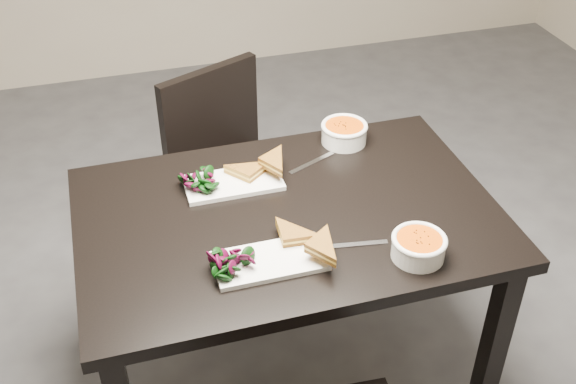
{
  "coord_description": "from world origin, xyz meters",
  "views": [
    {
      "loc": [
        -0.55,
        -1.58,
        1.98
      ],
      "look_at": [
        -0.11,
        -0.06,
        0.82
      ],
      "focal_mm": 43.6,
      "sensor_mm": 36.0,
      "label": 1
    }
  ],
  "objects_px": {
    "plate_far": "(233,183)",
    "soup_bowl_near": "(419,246)",
    "chair_far": "(230,167)",
    "table": "(288,238)",
    "soup_bowl_far": "(344,132)",
    "plate_near": "(270,261)"
  },
  "relations": [
    {
      "from": "chair_far",
      "to": "soup_bowl_near",
      "type": "relative_size",
      "value": 5.82
    },
    {
      "from": "table",
      "to": "plate_far",
      "type": "xyz_separation_m",
      "value": [
        -0.12,
        0.17,
        0.11
      ]
    },
    {
      "from": "chair_far",
      "to": "plate_near",
      "type": "bearing_deg",
      "value": -119.26
    },
    {
      "from": "soup_bowl_near",
      "to": "plate_far",
      "type": "relative_size",
      "value": 0.5
    },
    {
      "from": "chair_far",
      "to": "plate_near",
      "type": "distance_m",
      "value": 0.9
    },
    {
      "from": "soup_bowl_near",
      "to": "plate_far",
      "type": "distance_m",
      "value": 0.6
    },
    {
      "from": "table",
      "to": "plate_far",
      "type": "height_order",
      "value": "plate_far"
    },
    {
      "from": "plate_far",
      "to": "soup_bowl_far",
      "type": "bearing_deg",
      "value": 18.63
    },
    {
      "from": "table",
      "to": "chair_far",
      "type": "distance_m",
      "value": 0.68
    },
    {
      "from": "chair_far",
      "to": "plate_far",
      "type": "xyz_separation_m",
      "value": [
        -0.09,
        -0.49,
        0.27
      ]
    },
    {
      "from": "plate_far",
      "to": "table",
      "type": "bearing_deg",
      "value": -55.15
    },
    {
      "from": "plate_near",
      "to": "soup_bowl_far",
      "type": "xyz_separation_m",
      "value": [
        0.39,
        0.51,
        0.03
      ]
    },
    {
      "from": "plate_near",
      "to": "plate_far",
      "type": "distance_m",
      "value": 0.37
    },
    {
      "from": "plate_near",
      "to": "plate_far",
      "type": "bearing_deg",
      "value": 92.12
    },
    {
      "from": "plate_far",
      "to": "soup_bowl_near",
      "type": "bearing_deg",
      "value": -49.09
    },
    {
      "from": "soup_bowl_near",
      "to": "soup_bowl_far",
      "type": "bearing_deg",
      "value": 89.16
    },
    {
      "from": "chair_far",
      "to": "soup_bowl_far",
      "type": "bearing_deg",
      "value": -72.31
    },
    {
      "from": "chair_far",
      "to": "plate_near",
      "type": "relative_size",
      "value": 2.91
    },
    {
      "from": "chair_far",
      "to": "plate_far",
      "type": "relative_size",
      "value": 2.92
    },
    {
      "from": "table",
      "to": "plate_far",
      "type": "relative_size",
      "value": 4.12
    },
    {
      "from": "table",
      "to": "soup_bowl_near",
      "type": "xyz_separation_m",
      "value": [
        0.27,
        -0.28,
        0.14
      ]
    },
    {
      "from": "table",
      "to": "soup_bowl_near",
      "type": "distance_m",
      "value": 0.42
    }
  ]
}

